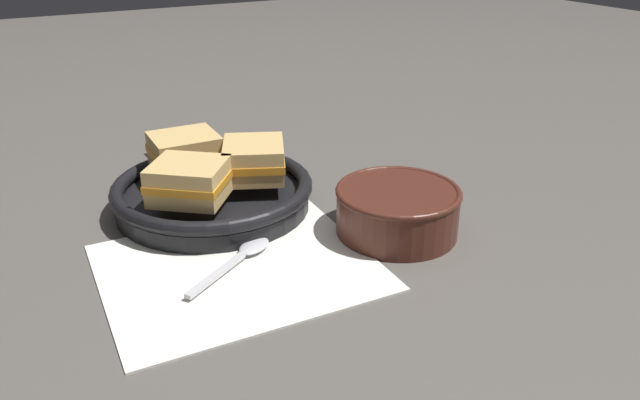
# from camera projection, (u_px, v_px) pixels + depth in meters

# --- Properties ---
(ground_plane) EXTENTS (4.00, 4.00, 0.00)m
(ground_plane) POSITION_uv_depth(u_px,v_px,m) (302.00, 248.00, 0.73)
(ground_plane) COLOR #56514C
(napkin) EXTENTS (0.30, 0.26, 0.00)m
(napkin) POSITION_uv_depth(u_px,v_px,m) (238.00, 266.00, 0.69)
(napkin) COLOR white
(napkin) RESTS_ON ground_plane
(soup_bowl) EXTENTS (0.15, 0.15, 0.06)m
(soup_bowl) POSITION_uv_depth(u_px,v_px,m) (397.00, 208.00, 0.75)
(soup_bowl) COLOR #4C2319
(soup_bowl) RESTS_ON ground_plane
(spoon) EXTENTS (0.13, 0.09, 0.01)m
(spoon) POSITION_uv_depth(u_px,v_px,m) (244.00, 253.00, 0.70)
(spoon) COLOR silver
(spoon) RESTS_ON napkin
(skillet) EXTENTS (0.26, 0.37, 0.04)m
(skillet) POSITION_uv_depth(u_px,v_px,m) (213.00, 193.00, 0.82)
(skillet) COLOR black
(skillet) RESTS_ON ground_plane
(sandwich_near_left) EXTENTS (0.11, 0.11, 0.05)m
(sandwich_near_left) POSITION_uv_depth(u_px,v_px,m) (257.00, 159.00, 0.81)
(sandwich_near_left) COLOR #DBB26B
(sandwich_near_left) RESTS_ON skillet
(sandwich_near_right) EXTENTS (0.09, 0.08, 0.05)m
(sandwich_near_right) POSITION_uv_depth(u_px,v_px,m) (185.00, 151.00, 0.84)
(sandwich_near_right) COLOR #DBB26B
(sandwich_near_right) RESTS_ON skillet
(sandwich_far_left) EXTENTS (0.12, 0.12, 0.05)m
(sandwich_far_left) POSITION_uv_depth(u_px,v_px,m) (189.00, 181.00, 0.75)
(sandwich_far_left) COLOR #DBB26B
(sandwich_far_left) RESTS_ON skillet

